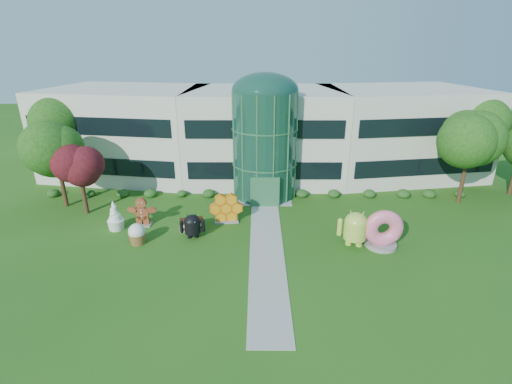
# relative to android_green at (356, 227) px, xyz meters

# --- Properties ---
(ground) EXTENTS (140.00, 140.00, 0.00)m
(ground) POSITION_rel_android_green_xyz_m (-6.39, -2.06, -1.51)
(ground) COLOR #215114
(ground) RESTS_ON ground
(building) EXTENTS (46.00, 15.00, 9.30)m
(building) POSITION_rel_android_green_xyz_m (-6.39, 15.94, 3.14)
(building) COLOR beige
(building) RESTS_ON ground
(atrium) EXTENTS (6.00, 6.00, 9.80)m
(atrium) POSITION_rel_android_green_xyz_m (-6.39, 9.94, 3.39)
(atrium) COLOR #194738
(atrium) RESTS_ON ground
(walkway) EXTENTS (2.40, 20.00, 0.04)m
(walkway) POSITION_rel_android_green_xyz_m (-6.39, -0.06, -1.49)
(walkway) COLOR #9E9E93
(walkway) RESTS_ON ground
(tree_red) EXTENTS (4.00, 4.00, 6.00)m
(tree_red) POSITION_rel_android_green_xyz_m (-21.89, 5.44, 1.49)
(tree_red) COLOR #3F0C14
(tree_red) RESTS_ON ground
(trees_backdrop) EXTENTS (52.00, 8.00, 8.40)m
(trees_backdrop) POSITION_rel_android_green_xyz_m (-6.39, 10.94, 2.69)
(trees_backdrop) COLOR #194411
(trees_backdrop) RESTS_ON ground
(android_green) EXTENTS (3.05, 2.44, 3.03)m
(android_green) POSITION_rel_android_green_xyz_m (0.00, 0.00, 0.00)
(android_green) COLOR #B5D644
(android_green) RESTS_ON ground
(android_black) EXTENTS (2.08, 1.52, 2.20)m
(android_black) POSITION_rel_android_green_xyz_m (-11.95, 1.10, -0.41)
(android_black) COLOR black
(android_black) RESTS_ON ground
(donut) EXTENTS (2.82, 1.35, 2.93)m
(donut) POSITION_rel_android_green_xyz_m (1.93, -0.11, -0.05)
(donut) COLOR #FE6087
(donut) RESTS_ON ground
(gingerbread) EXTENTS (2.68, 1.18, 2.41)m
(gingerbread) POSITION_rel_android_green_xyz_m (-16.32, 3.17, -0.31)
(gingerbread) COLOR maroon
(gingerbread) RESTS_ON ground
(ice_cream_sandwich) EXTENTS (2.15, 1.43, 0.88)m
(ice_cream_sandwich) POSITION_rel_android_green_xyz_m (-12.25, 2.47, -1.08)
(ice_cream_sandwich) COLOR black
(ice_cream_sandwich) RESTS_ON ground
(honeycomb) EXTENTS (2.97, 1.35, 2.26)m
(honeycomb) POSITION_rel_android_green_xyz_m (-9.61, 3.80, -0.39)
(honeycomb) COLOR orange
(honeycomb) RESTS_ON ground
(froyo) EXTENTS (1.64, 1.64, 2.39)m
(froyo) POSITION_rel_android_green_xyz_m (-18.25, 2.45, -0.32)
(froyo) COLOR white
(froyo) RESTS_ON ground
(cupcake) EXTENTS (1.47, 1.47, 1.59)m
(cupcake) POSITION_rel_android_green_xyz_m (-15.87, 0.21, -0.72)
(cupcake) COLOR white
(cupcake) RESTS_ON ground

